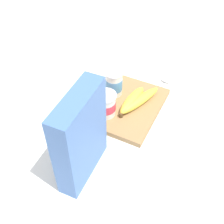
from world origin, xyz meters
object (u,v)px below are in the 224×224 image
at_px(yogurt_cup_back, 114,83).
at_px(yogurt_cup_front, 105,104).
at_px(banana_bunch, 136,100).
at_px(spoon, 160,79).
at_px(cutting_board, 125,106).
at_px(cereal_box, 81,138).

bearing_deg(yogurt_cup_back, yogurt_cup_front, -169.33).
height_order(yogurt_cup_back, banana_bunch, yogurt_cup_back).
distance_m(yogurt_cup_back, spoon, 0.22).
distance_m(cutting_board, yogurt_cup_front, 0.10).
bearing_deg(yogurt_cup_front, cereal_box, -169.17).
distance_m(cereal_box, spoon, 0.52).
xyz_separation_m(cereal_box, yogurt_cup_back, (0.32, 0.06, -0.08)).
height_order(cutting_board, yogurt_cup_front, yogurt_cup_front).
height_order(cereal_box, yogurt_cup_front, cereal_box).
xyz_separation_m(cereal_box, yogurt_cup_front, (0.22, 0.04, -0.08)).
bearing_deg(banana_bunch, yogurt_cup_back, 80.14).
relative_size(cutting_board, spoon, 2.17).
xyz_separation_m(yogurt_cup_front, yogurt_cup_back, (0.11, 0.02, 0.01)).
distance_m(banana_bunch, spoon, 0.19).
bearing_deg(cereal_box, spoon, 171.21).
relative_size(yogurt_cup_front, yogurt_cup_back, 0.89).
bearing_deg(yogurt_cup_front, yogurt_cup_back, 10.67).
xyz_separation_m(yogurt_cup_front, banana_bunch, (0.09, -0.08, -0.02)).
distance_m(yogurt_cup_front, yogurt_cup_back, 0.11).
bearing_deg(yogurt_cup_back, cereal_box, -169.22).
bearing_deg(banana_bunch, cereal_box, 173.77).
relative_size(cereal_box, banana_bunch, 1.51).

